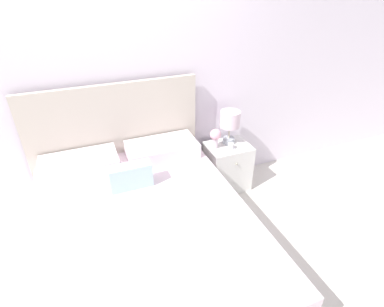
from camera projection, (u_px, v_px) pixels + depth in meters
The scene contains 7 objects.
ground_plane at pixel (126, 198), 3.27m from camera, with size 12.00×12.00×0.00m, color silver.
wall_back at pixel (108, 79), 2.65m from camera, with size 8.00×0.06×2.60m.
bed at pixel (144, 236), 2.36m from camera, with size 1.59×2.01×1.29m.
nightstand at pixel (227, 166), 3.32m from camera, with size 0.45×0.39×0.53m.
table_lamp at pixel (230, 122), 3.10m from camera, with size 0.21×0.21×0.37m.
flower_vase at pixel (216, 136), 3.07m from camera, with size 0.12×0.12×0.21m.
teacup at pixel (231, 146), 3.11m from camera, with size 0.10×0.10×0.06m.
Camera 1 is at (-0.26, -2.63, 2.11)m, focal length 28.00 mm.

